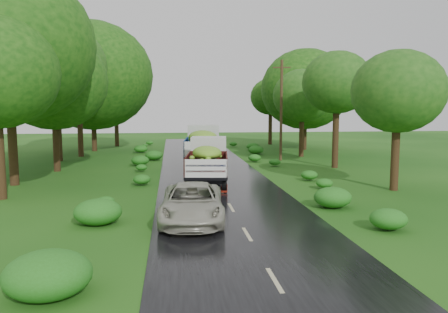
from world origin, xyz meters
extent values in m
plane|color=#13440E|center=(0.00, 0.00, 0.00)|extent=(120.00, 120.00, 0.00)
cube|color=black|center=(0.00, 5.00, 0.01)|extent=(6.50, 80.00, 0.02)
cube|color=#BFB78C|center=(0.00, -4.00, 0.02)|extent=(0.12, 1.60, 0.00)
cube|color=#BFB78C|center=(0.00, 0.00, 0.02)|extent=(0.12, 1.60, 0.00)
cube|color=#BFB78C|center=(0.00, 4.00, 0.02)|extent=(0.12, 1.60, 0.00)
cube|color=#BFB78C|center=(0.00, 8.00, 0.02)|extent=(0.12, 1.60, 0.00)
cube|color=#BFB78C|center=(0.00, 12.00, 0.02)|extent=(0.12, 1.60, 0.00)
cube|color=#BFB78C|center=(0.00, 16.00, 0.02)|extent=(0.12, 1.60, 0.00)
cube|color=#BFB78C|center=(0.00, 20.00, 0.02)|extent=(0.12, 1.60, 0.00)
cube|color=#BFB78C|center=(0.00, 24.00, 0.02)|extent=(0.12, 1.60, 0.00)
cube|color=#BFB78C|center=(0.00, 28.00, 0.02)|extent=(0.12, 1.60, 0.00)
cube|color=#BFB78C|center=(0.00, 32.00, 0.02)|extent=(0.12, 1.60, 0.00)
cube|color=#BFB78C|center=(0.00, 36.00, 0.02)|extent=(0.12, 1.60, 0.00)
cube|color=#BFB78C|center=(0.00, 40.00, 0.02)|extent=(0.12, 1.60, 0.00)
cube|color=black|center=(-0.53, 9.77, 0.61)|extent=(2.24, 5.47, 0.26)
cylinder|color=black|center=(-1.22, 11.79, 0.47)|extent=(0.37, 0.97, 0.94)
cylinder|color=black|center=(0.60, 11.58, 0.47)|extent=(0.37, 0.97, 0.94)
cylinder|color=black|center=(-1.58, 8.67, 0.47)|extent=(0.37, 0.97, 0.94)
cylinder|color=black|center=(0.24, 8.46, 0.47)|extent=(0.37, 0.97, 0.94)
cylinder|color=black|center=(-1.69, 7.71, 0.47)|extent=(0.37, 0.97, 0.94)
cylinder|color=black|center=(0.13, 7.50, 0.47)|extent=(0.37, 0.97, 0.94)
cube|color=#691409|center=(-1.73, 7.39, 0.26)|extent=(0.32, 0.07, 0.42)
cube|color=#691409|center=(0.09, 7.18, 0.26)|extent=(0.32, 0.07, 0.42)
cube|color=silver|center=(-0.28, 11.88, 1.64)|extent=(2.28, 2.02, 1.79)
cube|color=black|center=(-0.65, 8.78, 0.82)|extent=(2.63, 4.28, 0.15)
cube|color=#44150C|center=(-1.69, 8.90, 1.34)|extent=(0.55, 4.04, 0.90)
cube|color=#44150C|center=(0.39, 8.66, 1.34)|extent=(0.55, 4.04, 0.90)
cube|color=#44150C|center=(-0.41, 10.76, 1.34)|extent=(2.16, 0.33, 0.90)
cube|color=silver|center=(-0.88, 6.80, 1.34)|extent=(2.16, 0.33, 0.90)
ellipsoid|color=#4B8D19|center=(-0.65, 8.78, 1.91)|extent=(2.21, 3.60, 0.94)
cube|color=black|center=(-0.20, 17.77, 0.71)|extent=(2.41, 6.27, 0.30)
cylinder|color=black|center=(-1.06, 20.08, 0.54)|extent=(0.40, 1.11, 1.09)
cylinder|color=black|center=(1.04, 19.90, 0.54)|extent=(0.40, 1.11, 1.09)
cylinder|color=black|center=(-1.38, 16.47, 0.54)|extent=(0.40, 1.11, 1.09)
cylinder|color=black|center=(0.73, 16.29, 0.54)|extent=(0.40, 1.11, 1.09)
cylinder|color=black|center=(-1.47, 15.36, 0.54)|extent=(0.40, 1.11, 1.09)
cylinder|color=black|center=(0.63, 15.18, 0.54)|extent=(0.40, 1.11, 1.09)
cube|color=#691409|center=(-1.51, 14.99, 0.30)|extent=(0.37, 0.08, 0.49)
cube|color=#691409|center=(0.60, 14.81, 0.30)|extent=(0.37, 0.08, 0.49)
cube|color=silver|center=(0.01, 20.21, 1.89)|extent=(2.58, 2.27, 2.07)
cube|color=black|center=(-0.30, 16.63, 0.95)|extent=(2.90, 4.88, 0.17)
cube|color=navy|center=(-1.51, 16.73, 1.55)|extent=(0.50, 4.67, 1.03)
cube|color=navy|center=(0.90, 16.52, 1.55)|extent=(0.50, 4.67, 1.03)
cube|color=navy|center=(-0.10, 18.92, 1.55)|extent=(2.50, 0.31, 1.03)
cube|color=silver|center=(-0.50, 14.34, 1.55)|extent=(2.50, 0.31, 1.03)
ellipsoid|color=#4B8D19|center=(-0.30, 16.63, 2.20)|extent=(2.44, 4.10, 1.09)
imported|color=#AEAD9B|center=(-1.78, 1.97, 0.72)|extent=(2.66, 5.19, 1.40)
cylinder|color=#382616|center=(6.30, 20.22, 4.04)|extent=(0.25, 0.25, 8.08)
cube|color=#382616|center=(6.30, 20.22, 7.47)|extent=(1.42, 0.26, 0.10)
cylinder|color=black|center=(-11.25, 10.95, 4.34)|extent=(0.49, 0.49, 8.69)
ellipsoid|color=#10420C|center=(-11.25, 10.95, 7.64)|extent=(4.34, 4.34, 3.91)
cylinder|color=black|center=(-10.24, 16.14, 3.42)|extent=(0.44, 0.44, 6.83)
ellipsoid|color=#10420C|center=(-10.24, 16.14, 6.01)|extent=(3.78, 3.78, 3.40)
cylinder|color=black|center=(-11.50, 22.02, 4.24)|extent=(0.48, 0.48, 8.47)
ellipsoid|color=#10420C|center=(-11.50, 22.02, 7.46)|extent=(4.00, 4.00, 3.60)
cylinder|color=black|center=(-10.43, 25.07, 3.87)|extent=(0.47, 0.47, 7.74)
ellipsoid|color=#10420C|center=(-10.43, 25.07, 6.81)|extent=(3.12, 3.12, 2.81)
cylinder|color=black|center=(-10.07, 29.84, 4.18)|extent=(0.48, 0.48, 8.35)
ellipsoid|color=#10420C|center=(-10.07, 29.84, 7.35)|extent=(4.84, 4.84, 4.36)
cylinder|color=black|center=(-8.54, 35.18, 3.61)|extent=(0.45, 0.45, 7.21)
ellipsoid|color=#10420C|center=(-8.54, 35.18, 6.35)|extent=(3.47, 3.47, 3.12)
cylinder|color=black|center=(9.01, 6.98, 2.92)|extent=(0.42, 0.42, 5.83)
ellipsoid|color=#1A4E13|center=(9.01, 6.98, 5.13)|extent=(3.08, 3.08, 2.77)
cylinder|color=black|center=(9.09, 15.52, 3.44)|extent=(0.45, 0.45, 6.89)
ellipsoid|color=#1A4E13|center=(9.09, 15.52, 6.06)|extent=(3.13, 3.13, 2.81)
cylinder|color=black|center=(8.81, 22.76, 3.02)|extent=(0.43, 0.43, 6.04)
ellipsoid|color=#1A4E13|center=(8.81, 22.76, 5.32)|extent=(3.20, 3.20, 2.88)
cylinder|color=black|center=(10.98, 28.84, 3.47)|extent=(0.45, 0.45, 6.95)
ellipsoid|color=#1A4E13|center=(10.98, 28.84, 6.12)|extent=(4.24, 4.24, 3.82)
cylinder|color=black|center=(8.90, 35.37, 3.14)|extent=(0.43, 0.43, 6.27)
ellipsoid|color=#1A4E13|center=(8.90, 35.37, 5.52)|extent=(3.06, 3.06, 2.76)
camera|label=1|loc=(-2.53, -14.29, 4.34)|focal=35.00mm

